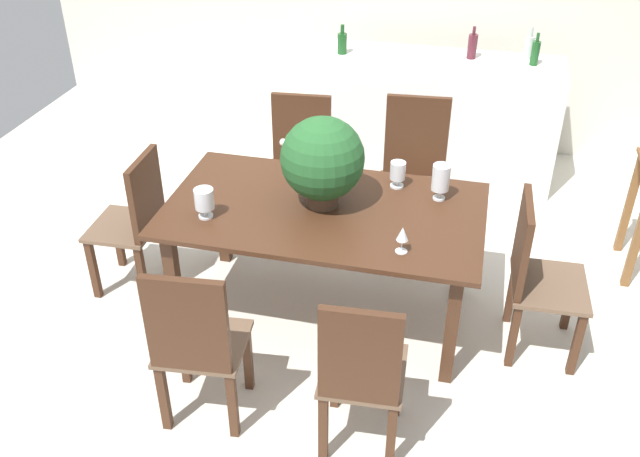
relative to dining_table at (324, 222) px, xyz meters
The scene contains 18 objects.
ground_plane 0.68m from the dining_table, 90.00° to the left, with size 7.04×7.04×0.00m, color silver.
dining_table is the anchor object (origin of this frame).
chair_near_right 1.10m from the dining_table, 67.53° to the right, with size 0.43×0.45×0.97m.
chair_head_end 1.22m from the dining_table, behind, with size 0.42×0.45×0.95m.
chair_foot_end 1.22m from the dining_table, ahead, with size 0.43×0.49×0.96m.
chair_far_left 1.10m from the dining_table, 112.54° to the left, with size 0.49×0.46×0.99m.
chair_near_left 1.09m from the dining_table, 111.74° to the right, with size 0.47×0.45×0.99m.
chair_far_right 1.10m from the dining_table, 68.48° to the left, with size 0.51×0.48×1.05m.
flower_centerpiece 0.39m from the dining_table, 115.81° to the left, with size 0.48×0.48×0.53m.
crystal_vase_left 0.70m from the dining_table, 158.36° to the right, with size 0.11×0.11×0.18m.
crystal_vase_center_near 0.72m from the dining_table, 22.47° to the left, with size 0.10×0.10×0.22m.
crystal_vase_right 0.54m from the dining_table, 43.37° to the left, with size 0.09×0.09×0.16m.
wine_glass 0.63m from the dining_table, 33.98° to the right, with size 0.06×0.06×0.15m.
kitchen_counter 2.11m from the dining_table, 77.44° to the left, with size 1.91×0.60×0.99m, color white.
wine_bottle_tall 2.28m from the dining_table, 72.31° to the left, with size 0.07×0.07×0.25m.
wine_bottle_dark 2.07m from the dining_table, 99.30° to the left, with size 0.07×0.07×0.23m.
wine_bottle_clear 2.52m from the dining_table, 63.53° to the left, with size 0.07×0.07×0.25m.
wine_bottle_amber 2.43m from the dining_table, 61.12° to the left, with size 0.06×0.06×0.25m.
Camera 1 is at (0.79, -3.47, 2.87)m, focal length 39.66 mm.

